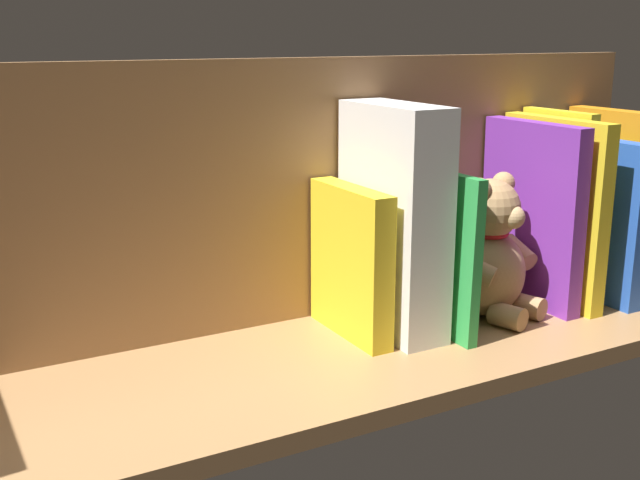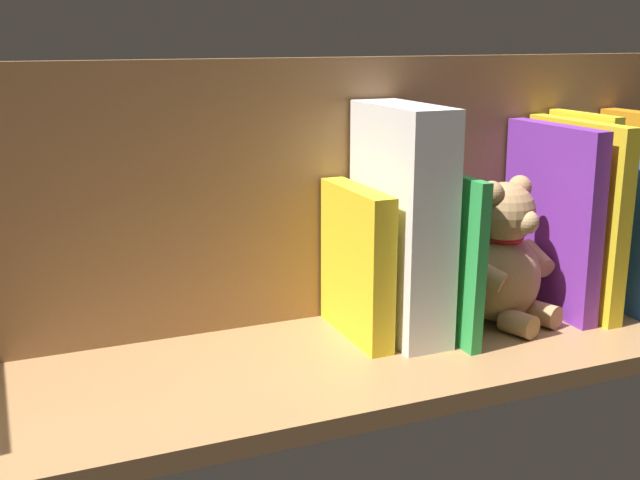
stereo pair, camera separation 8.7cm
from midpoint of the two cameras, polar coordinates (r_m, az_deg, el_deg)
name	(u,v)px [view 1 (the left image)]	position (r cm, az deg, el deg)	size (l,w,h in cm)	color
ground_plane	(320,364)	(92.08, -2.74, -9.00)	(115.67, 29.72, 2.20)	#A87A4C
shelf_back_panel	(271,195)	(97.70, -6.14, 3.23)	(115.67, 1.50, 33.13)	olive
book_0	(608,198)	(120.40, 18.22, 2.91)	(2.57, 14.57, 25.47)	orange
book_1	(591,220)	(118.71, 17.09, 1.39)	(1.74, 14.73, 19.62)	green
book_2	(587,217)	(114.55, 16.78, 1.60)	(2.91, 19.27, 22.21)	blue
book_3	(553,202)	(114.20, 14.50, 2.63)	(1.71, 12.63, 25.74)	yellow
book_4	(552,211)	(110.24, 14.35, 2.06)	(2.29, 18.30, 25.15)	yellow
book_5	(531,214)	(108.43, 12.89, 1.83)	(2.36, 17.33, 24.73)	purple
teddy_bear	(490,254)	(103.12, 9.87, -1.08)	(14.36, 14.10, 18.64)	tan
book_6	(429,248)	(98.12, 5.44, -0.62)	(1.41, 18.53, 20.08)	green
dictionary_thick_white	(394,220)	(95.45, 2.77, 1.44)	(6.19, 16.24, 28.00)	white
book_7	(351,262)	(94.63, -0.38, -1.66)	(2.93, 14.91, 18.44)	yellow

